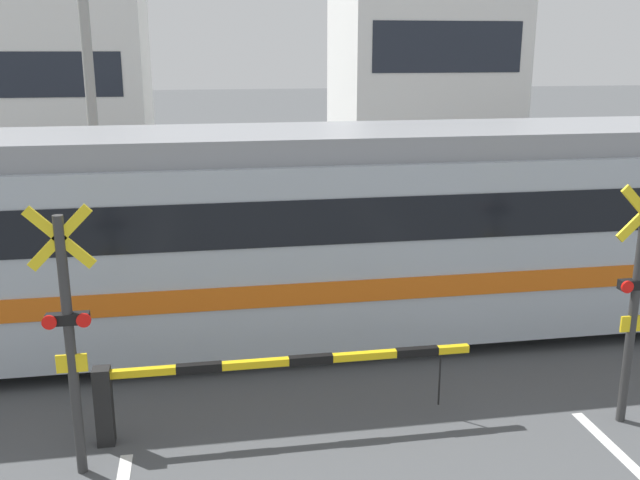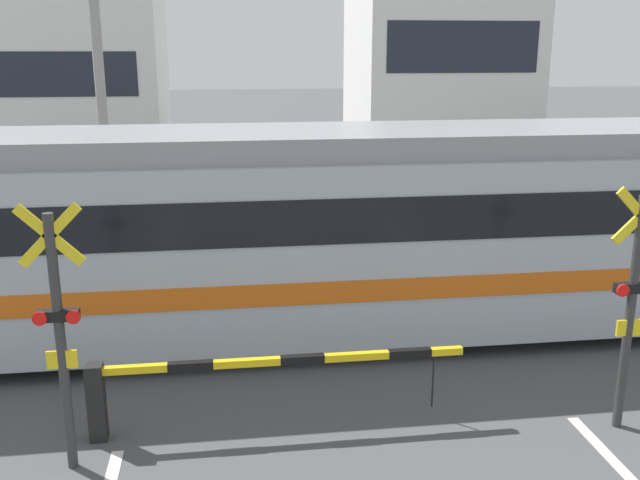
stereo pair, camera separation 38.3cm
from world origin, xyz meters
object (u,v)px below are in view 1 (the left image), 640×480
object	(u,v)px
commuter_train	(506,221)
crossing_signal_right	(635,296)
crossing_barrier_near	(219,379)
pedestrian	(238,203)
crossing_signal_left	(69,332)
crossing_barrier_far	(379,243)

from	to	relation	value
commuter_train	crossing_signal_right	distance (m)	3.38
commuter_train	crossing_signal_right	xyz separation A→B (m)	(0.14, -3.38, -0.12)
crossing_barrier_near	pedestrian	xyz separation A→B (m)	(0.77, 8.72, 0.24)
crossing_signal_right	pedestrian	distance (m)	10.19
crossing_barrier_near	crossing_signal_left	world-z (taller)	crossing_signal_left
crossing_signal_left	pedestrian	xyz separation A→B (m)	(2.31, 9.27, -0.71)
crossing_barrier_far	crossing_signal_right	distance (m)	6.40
crossing_barrier_near	crossing_barrier_far	size ratio (longest dim) A/B	1.00
crossing_barrier_near	crossing_signal_left	bearing A→B (deg)	-160.31
crossing_barrier_near	crossing_signal_right	xyz separation A→B (m)	(4.94, -0.55, 0.95)
crossing_signal_right	pedestrian	size ratio (longest dim) A/B	1.82
commuter_train	crossing_signal_left	xyz separation A→B (m)	(-6.34, -3.38, -0.12)
crossing_barrier_near	crossing_signal_right	size ratio (longest dim) A/B	1.51
crossing_barrier_near	crossing_barrier_far	bearing A→B (deg)	58.65
crossing_barrier_near	pedestrian	world-z (taller)	pedestrian
commuter_train	crossing_barrier_far	world-z (taller)	commuter_train
crossing_signal_left	crossing_signal_right	world-z (taller)	same
crossing_signal_left	crossing_signal_right	bearing A→B (deg)	0.00
commuter_train	pedestrian	distance (m)	7.19
crossing_barrier_near	crossing_barrier_far	xyz separation A→B (m)	(3.41, 5.59, 0.00)
crossing_barrier_far	crossing_signal_left	size ratio (longest dim) A/B	1.51
crossing_barrier_far	crossing_signal_left	xyz separation A→B (m)	(-4.94, -6.14, 0.95)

